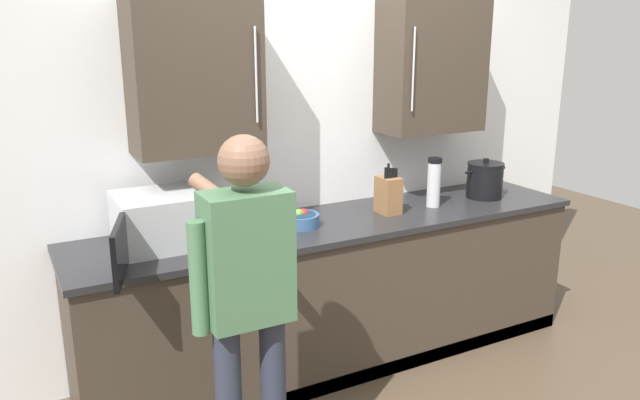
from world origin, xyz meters
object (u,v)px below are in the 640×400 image
(person_figure, at_px, (246,292))
(knife_block, at_px, (388,195))
(thermos_flask, at_px, (434,182))
(microwave_oven, at_px, (163,220))
(fruit_bowl, at_px, (300,219))
(stock_pot, at_px, (485,180))

(person_figure, bearing_deg, knife_block, 33.19)
(thermos_flask, bearing_deg, person_figure, -153.11)
(microwave_oven, xyz_separation_m, fruit_bowl, (0.75, -0.04, -0.09))
(knife_block, xyz_separation_m, person_figure, (-1.23, -0.81, -0.06))
(fruit_bowl, bearing_deg, knife_block, -1.77)
(thermos_flask, bearing_deg, fruit_bowl, 178.03)
(thermos_flask, height_order, person_figure, person_figure)
(microwave_oven, bearing_deg, stock_pot, -1.42)
(knife_block, height_order, stock_pot, knife_block)
(fruit_bowl, xyz_separation_m, thermos_flask, (0.92, -0.03, 0.11))
(microwave_oven, bearing_deg, person_figure, -83.02)
(microwave_oven, xyz_separation_m, person_figure, (0.11, -0.86, -0.08))
(fruit_bowl, distance_m, person_figure, 1.05)
(microwave_oven, xyz_separation_m, thermos_flask, (1.67, -0.07, 0.02))
(fruit_bowl, distance_m, knife_block, 0.59)
(microwave_oven, height_order, person_figure, person_figure)
(knife_block, distance_m, person_figure, 1.48)
(stock_pot, height_order, thermos_flask, thermos_flask)
(thermos_flask, distance_m, person_figure, 1.76)
(microwave_oven, bearing_deg, thermos_flask, -2.34)
(fruit_bowl, distance_m, stock_pot, 1.35)
(stock_pot, relative_size, thermos_flask, 1.07)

